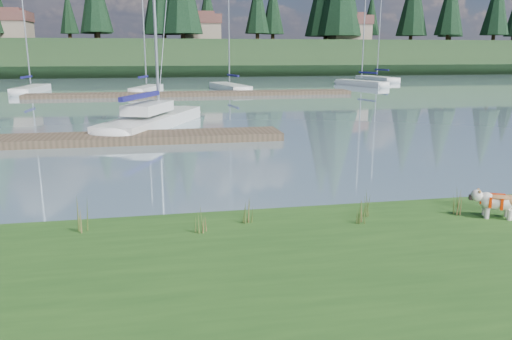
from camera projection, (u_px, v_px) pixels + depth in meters
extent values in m
plane|color=#7D9BA8|center=(169.00, 96.00, 39.98)|extent=(200.00, 200.00, 0.00)
cube|color=#1C3218|center=(163.00, 58.00, 80.51)|extent=(200.00, 20.00, 5.00)
cylinder|color=silver|center=(487.00, 213.00, 9.41)|extent=(0.10, 0.10, 0.20)
cylinder|color=silver|center=(485.00, 210.00, 9.59)|extent=(0.10, 0.10, 0.20)
cylinder|color=silver|center=(510.00, 215.00, 9.32)|extent=(0.10, 0.10, 0.20)
cylinder|color=silver|center=(507.00, 212.00, 9.51)|extent=(0.10, 0.10, 0.20)
ellipsoid|color=silver|center=(499.00, 202.00, 9.41)|extent=(0.73, 0.57, 0.31)
ellipsoid|color=#956238|center=(499.00, 197.00, 9.38)|extent=(0.54, 0.47, 0.11)
ellipsoid|color=silver|center=(477.00, 196.00, 9.47)|extent=(0.31, 0.31, 0.23)
cube|color=black|center=(471.00, 197.00, 9.50)|extent=(0.11, 0.13, 0.09)
cube|color=silver|center=(153.00, 123.00, 23.27)|extent=(4.94, 8.32, 0.70)
ellipsoid|color=silver|center=(184.00, 112.00, 27.19)|extent=(2.53, 2.77, 0.70)
cube|color=navy|center=(140.00, 96.00, 21.81)|extent=(1.64, 3.53, 0.20)
cube|color=silver|center=(148.00, 108.00, 22.66)|extent=(2.37, 3.27, 0.45)
cube|color=#4C3D2C|center=(76.00, 140.00, 19.14)|extent=(16.00, 2.00, 0.30)
cube|color=#4C3D2C|center=(194.00, 94.00, 40.31)|extent=(26.00, 2.20, 0.30)
cube|color=silver|center=(31.00, 90.00, 43.18)|extent=(1.94, 7.05, 0.70)
ellipsoid|color=silver|center=(42.00, 87.00, 46.54)|extent=(1.62, 1.98, 0.70)
cylinder|color=silver|center=(24.00, 18.00, 41.79)|extent=(0.12, 0.12, 10.90)
cube|color=navy|center=(26.00, 77.00, 41.99)|extent=(0.34, 2.78, 0.20)
cube|color=silver|center=(147.00, 90.00, 43.15)|extent=(2.89, 6.00, 0.70)
ellipsoid|color=silver|center=(156.00, 88.00, 46.00)|extent=(1.67, 1.89, 0.70)
cylinder|color=silver|center=(144.00, 28.00, 41.96)|extent=(0.12, 0.12, 9.22)
cube|color=navy|center=(143.00, 77.00, 42.11)|extent=(0.83, 2.30, 0.20)
cube|color=silver|center=(230.00, 88.00, 46.01)|extent=(3.02, 7.92, 0.70)
ellipsoid|color=silver|center=(218.00, 85.00, 49.54)|extent=(2.01, 2.36, 0.70)
cylinder|color=silver|center=(229.00, 14.00, 44.51)|extent=(0.12, 0.12, 11.89)
cube|color=navy|center=(233.00, 75.00, 44.78)|extent=(0.71, 3.07, 0.20)
cube|color=silver|center=(361.00, 84.00, 51.99)|extent=(3.60, 6.72, 0.70)
ellipsoid|color=silver|center=(341.00, 82.00, 54.77)|extent=(1.96, 2.18, 0.70)
cylinder|color=silver|center=(364.00, 27.00, 50.69)|extent=(0.12, 0.12, 10.18)
cube|color=navy|center=(368.00, 73.00, 50.97)|extent=(1.06, 2.54, 0.20)
cube|color=silver|center=(377.00, 79.00, 60.71)|extent=(2.43, 7.85, 0.70)
ellipsoid|color=silver|center=(362.00, 78.00, 64.33)|extent=(1.86, 2.25, 0.70)
cylinder|color=silver|center=(380.00, 25.00, 59.25)|extent=(0.12, 0.12, 11.53)
cube|color=navy|center=(382.00, 70.00, 59.45)|extent=(0.47, 3.08, 0.20)
cone|color=#475B23|center=(197.00, 219.00, 8.62)|extent=(0.03, 0.03, 0.49)
cone|color=brown|center=(203.00, 223.00, 8.59)|extent=(0.03, 0.03, 0.39)
cone|color=#475B23|center=(200.00, 217.00, 8.65)|extent=(0.03, 0.03, 0.54)
cone|color=brown|center=(205.00, 223.00, 8.63)|extent=(0.03, 0.03, 0.34)
cone|color=#475B23|center=(198.00, 222.00, 8.55)|extent=(0.03, 0.03, 0.44)
cone|color=#475B23|center=(243.00, 210.00, 9.15)|extent=(0.03, 0.03, 0.47)
cone|color=brown|center=(250.00, 213.00, 9.12)|extent=(0.03, 0.03, 0.38)
cone|color=#475B23|center=(246.00, 208.00, 9.19)|extent=(0.03, 0.03, 0.52)
cone|color=brown|center=(251.00, 214.00, 9.17)|extent=(0.03, 0.03, 0.33)
cone|color=#475B23|center=(245.00, 213.00, 9.09)|extent=(0.03, 0.03, 0.42)
cone|color=#475B23|center=(360.00, 203.00, 9.53)|extent=(0.03, 0.03, 0.51)
cone|color=brown|center=(367.00, 206.00, 9.49)|extent=(0.03, 0.03, 0.40)
cone|color=#475B23|center=(363.00, 201.00, 9.56)|extent=(0.03, 0.03, 0.56)
cone|color=brown|center=(368.00, 207.00, 9.54)|extent=(0.03, 0.03, 0.35)
cone|color=#475B23|center=(363.00, 205.00, 9.46)|extent=(0.03, 0.03, 0.46)
cone|color=#475B23|center=(80.00, 214.00, 8.71)|extent=(0.03, 0.03, 0.60)
cone|color=brown|center=(86.00, 219.00, 8.68)|extent=(0.03, 0.03, 0.48)
cone|color=#475B23|center=(84.00, 212.00, 8.74)|extent=(0.03, 0.03, 0.66)
cone|color=brown|center=(88.00, 219.00, 8.73)|extent=(0.03, 0.03, 0.42)
cone|color=#475B23|center=(81.00, 217.00, 8.65)|extent=(0.03, 0.03, 0.54)
cone|color=#475B23|center=(358.00, 213.00, 9.16)|extent=(0.03, 0.03, 0.38)
cone|color=brown|center=(365.00, 215.00, 9.13)|extent=(0.03, 0.03, 0.30)
cone|color=#475B23|center=(360.00, 211.00, 9.20)|extent=(0.03, 0.03, 0.42)
cone|color=brown|center=(365.00, 216.00, 9.17)|extent=(0.03, 0.03, 0.27)
cone|color=#475B23|center=(360.00, 215.00, 9.09)|extent=(0.03, 0.03, 0.34)
cone|color=#475B23|center=(455.00, 202.00, 9.60)|extent=(0.03, 0.03, 0.52)
cone|color=brown|center=(462.00, 205.00, 9.56)|extent=(0.03, 0.03, 0.42)
cone|color=#475B23|center=(457.00, 200.00, 9.63)|extent=(0.03, 0.03, 0.57)
cone|color=brown|center=(462.00, 206.00, 9.61)|extent=(0.03, 0.03, 0.36)
cone|color=#475B23|center=(458.00, 204.00, 9.53)|extent=(0.03, 0.03, 0.47)
cube|color=#33281C|center=(204.00, 227.00, 9.76)|extent=(60.00, 0.50, 0.14)
cylinder|color=#382619|center=(96.00, 36.00, 76.94)|extent=(0.60, 0.60, 1.80)
cylinder|color=#382619|center=(183.00, 35.00, 73.59)|extent=(0.60, 0.60, 1.80)
cylinder|color=#382619|center=(257.00, 36.00, 79.61)|extent=(0.60, 0.60, 1.80)
cone|color=black|center=(257.00, 4.00, 78.47)|extent=(3.96, 3.96, 9.00)
cylinder|color=#382619|center=(339.00, 37.00, 80.08)|extent=(0.60, 0.60, 1.80)
cylinder|color=#382619|center=(411.00, 38.00, 85.52)|extent=(0.60, 0.60, 1.80)
cylinder|color=#382619|center=(493.00, 37.00, 84.08)|extent=(0.60, 0.60, 1.80)
cone|color=black|center=(497.00, 2.00, 82.78)|extent=(4.62, 4.62, 10.50)
cube|color=gray|center=(9.00, 31.00, 72.71)|extent=(6.00, 5.00, 2.80)
cube|color=brown|center=(7.00, 16.00, 72.23)|extent=(6.30, 5.30, 1.40)
cube|color=brown|center=(7.00, 11.00, 72.04)|extent=(4.20, 3.60, 0.70)
cube|color=gray|center=(200.00, 33.00, 78.80)|extent=(6.00, 5.00, 2.80)
cube|color=brown|center=(200.00, 19.00, 78.32)|extent=(6.30, 5.30, 1.40)
cube|color=brown|center=(200.00, 14.00, 78.13)|extent=(4.20, 3.60, 0.70)
cube|color=gray|center=(349.00, 34.00, 81.29)|extent=(6.00, 5.00, 2.80)
cube|color=brown|center=(349.00, 20.00, 80.81)|extent=(6.30, 5.30, 1.40)
cube|color=brown|center=(350.00, 15.00, 80.62)|extent=(4.20, 3.60, 0.70)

